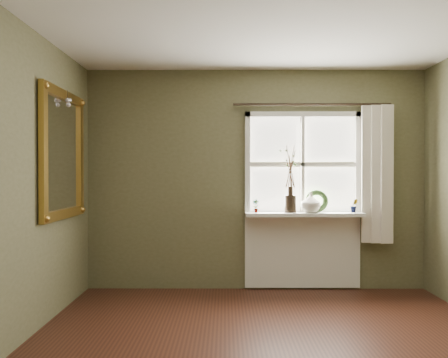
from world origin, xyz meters
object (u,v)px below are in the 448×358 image
object	(u,v)px
cream_vase	(311,202)
gilt_mirror	(63,154)
wreath	(317,204)
dark_jug	(290,204)

from	to	relation	value
cream_vase	gilt_mirror	size ratio (longest dim) A/B	0.19
gilt_mirror	wreath	bearing A→B (deg)	16.45
dark_jug	gilt_mirror	distance (m)	2.53
cream_vase	wreath	distance (m)	0.09
wreath	cream_vase	bearing A→B (deg)	-145.73
cream_vase	wreath	size ratio (longest dim) A/B	0.88
dark_jug	wreath	size ratio (longest dim) A/B	0.76
cream_vase	gilt_mirror	bearing A→B (deg)	-163.90
gilt_mirror	cream_vase	bearing A→B (deg)	16.10
dark_jug	cream_vase	distance (m)	0.24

